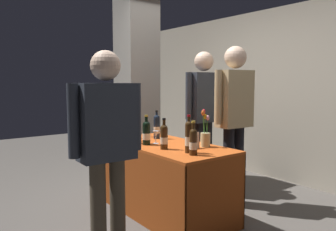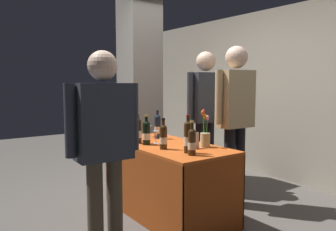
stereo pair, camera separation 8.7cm
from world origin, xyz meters
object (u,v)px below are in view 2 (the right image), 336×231
wine_glass_near_taster (156,134)px  vendor_presenter (235,110)px  wine_glass_mid (148,128)px  taster_foreground_right (104,138)px  tasting_table (168,166)px  display_bottle_0 (192,141)px  flower_vase (205,136)px  wine_glass_near_vendor (136,129)px  concrete_pillar (140,68)px  featured_wine_bottle (158,126)px

wine_glass_near_taster → vendor_presenter: (0.32, 0.84, 0.23)m
wine_glass_mid → taster_foreground_right: 1.44m
tasting_table → taster_foreground_right: taster_foreground_right is taller
display_bottle_0 → wine_glass_mid: (-1.07, 0.22, -0.03)m
flower_vase → wine_glass_near_vendor: bearing=-162.2°
concrete_pillar → wine_glass_mid: size_ratio=23.77×
wine_glass_mid → taster_foreground_right: size_ratio=0.08×
flower_vase → tasting_table: bearing=-145.9°
featured_wine_bottle → display_bottle_0: 0.93m
tasting_table → wine_glass_near_taster: bearing=-148.6°
wine_glass_near_vendor → wine_glass_near_taster: (0.43, -0.01, -0.00)m
display_bottle_0 → wine_glass_near_vendor: size_ratio=2.20×
concrete_pillar → wine_glass_near_vendor: bearing=-33.1°
featured_wine_bottle → flower_vase: bearing=8.3°
vendor_presenter → wine_glass_near_taster: bearing=-17.8°
flower_vase → taster_foreground_right: taster_foreground_right is taller
concrete_pillar → display_bottle_0: bearing=-18.9°
tasting_table → display_bottle_0: 0.65m
wine_glass_mid → vendor_presenter: vendor_presenter is taller
wine_glass_near_vendor → flower_vase: (0.87, 0.28, 0.01)m
featured_wine_bottle → vendor_presenter: bearing=48.7°
display_bottle_0 → featured_wine_bottle: bearing=165.0°
wine_glass_near_taster → vendor_presenter: size_ratio=0.08×
tasting_table → wine_glass_near_vendor: 0.64m
tasting_table → wine_glass_near_taster: (-0.12, -0.07, 0.33)m
concrete_pillar → wine_glass_mid: concrete_pillar is taller
wine_glass_near_taster → wine_glass_mid: bearing=157.6°
taster_foreground_right → tasting_table: bearing=28.3°
featured_wine_bottle → vendor_presenter: size_ratio=0.18×
concrete_pillar → taster_foreground_right: bearing=-37.1°
flower_vase → featured_wine_bottle: bearing=-171.7°
vendor_presenter → featured_wine_bottle: bearing=-38.0°
featured_wine_bottle → tasting_table: bearing=-17.8°
tasting_table → featured_wine_bottle: 0.53m
display_bottle_0 → wine_glass_near_vendor: (-1.07, 0.06, -0.02)m
concrete_pillar → vendor_presenter: (1.74, 0.18, -0.51)m
display_bottle_0 → wine_glass_mid: size_ratio=2.27×
wine_glass_mid → flower_vase: (0.86, 0.12, 0.01)m
concrete_pillar → vendor_presenter: 1.83m
wine_glass_near_taster → vendor_presenter: 0.93m
featured_wine_bottle → display_bottle_0: bearing=-15.0°
taster_foreground_right → vendor_presenter: bearing=10.3°
wine_glass_near_taster → taster_foreground_right: bearing=-55.8°
concrete_pillar → tasting_table: (1.54, -0.59, -1.07)m
wine_glass_mid → flower_vase: 0.87m
flower_vase → taster_foreground_right: bearing=-83.1°
display_bottle_0 → flower_vase: bearing=121.1°
tasting_table → vendor_presenter: size_ratio=0.80×
featured_wine_bottle → display_bottle_0: featured_wine_bottle is taller
tasting_table → flower_vase: bearing=34.1°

